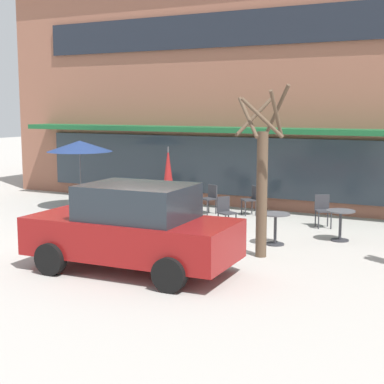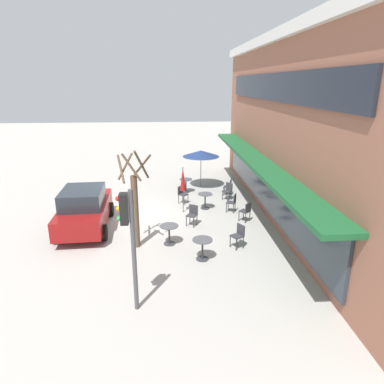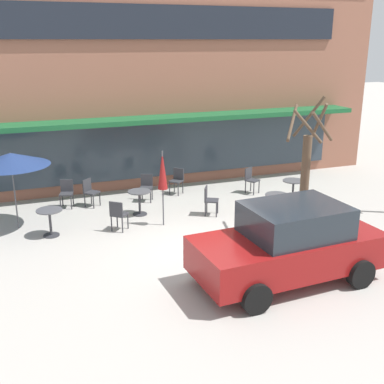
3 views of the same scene
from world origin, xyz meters
The scene contains 18 objects.
ground_plane centered at (0.00, 0.00, 0.00)m, with size 80.00×80.00×0.00m, color #ADA8A0.
building_facade centered at (0.00, 9.97, 3.96)m, with size 18.77×9.10×7.92m.
cafe_table_near_wall centered at (2.85, 1.50, 0.52)m, with size 0.70×0.70×0.76m.
cafe_table_streetside centered at (-0.90, 3.28, 0.52)m, with size 0.70×0.70×0.76m.
cafe_table_by_tree centered at (-3.60, 2.49, 0.52)m, with size 0.70×0.70×0.76m.
cafe_table_mid_patio centered at (4.13, 2.64, 0.52)m, with size 0.70×0.70×0.76m.
patio_umbrella_green_folded centered at (-0.47, 2.19, 1.63)m, with size 0.28×0.28×2.20m.
patio_umbrella_cream_folded centered at (-4.43, 3.41, 2.02)m, with size 2.10×2.10×2.20m.
cafe_chair_0 centered at (3.30, 4.06, 0.53)m, with size 0.55×0.55×0.89m.
cafe_chair_1 centered at (0.87, 4.89, 0.53)m, with size 0.57×0.57×0.89m.
cafe_chair_2 centered at (-1.79, 2.20, 0.53)m, with size 0.56×0.56×0.89m.
cafe_chair_3 centered at (-2.90, 4.79, 0.53)m, with size 0.50×0.50×0.89m.
cafe_chair_4 centered at (1.09, 2.51, 0.53)m, with size 0.55×0.55×0.89m.
cafe_chair_5 centered at (-0.34, 4.52, 0.53)m, with size 0.53×0.53×0.89m.
cafe_chair_6 centered at (-2.18, 4.62, 0.53)m, with size 0.57×0.57×0.89m.
parked_sedan centered at (1.12, -1.99, 0.88)m, with size 4.28×2.18×1.76m.
street_tree centered at (2.96, 0.29, 1.70)m, with size 1.24×1.25×3.74m.
traffic_light_pole centered at (6.71, 0.49, 2.30)m, with size 0.26×0.44×3.40m.
Camera 2 is at (14.71, 1.51, 5.86)m, focal length 32.00 mm.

